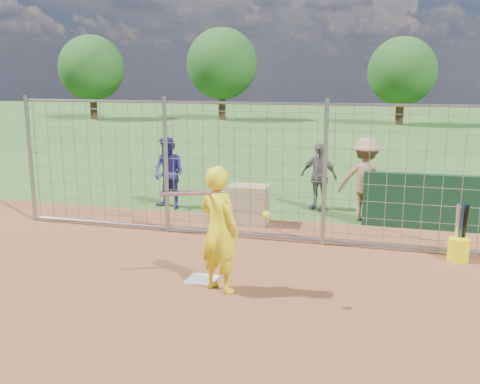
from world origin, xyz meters
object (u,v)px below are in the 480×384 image
(bystander_a, at_px, (169,173))
(equipment_bin, at_px, (249,205))
(bystander_b, at_px, (319,176))
(bucket_with_bats, at_px, (459,246))
(bystander_c, at_px, (365,179))
(batter, at_px, (219,229))

(bystander_a, xyz_separation_m, equipment_bin, (2.09, -0.80, -0.42))
(bystander_b, height_order, bucket_with_bats, bystander_b)
(bystander_a, height_order, bystander_c, bystander_c)
(bystander_c, bearing_deg, batter, 72.86)
(bystander_c, bearing_deg, bucket_with_bats, 131.03)
(bystander_a, height_order, equipment_bin, bystander_a)
(batter, relative_size, bystander_a, 1.09)
(batter, xyz_separation_m, bucket_with_bats, (3.38, 2.25, -0.65))
(batter, bearing_deg, bystander_c, -88.39)
(bystander_a, distance_m, bystander_b, 3.39)
(bystander_a, distance_m, equipment_bin, 2.28)
(bucket_with_bats, bearing_deg, batter, -146.43)
(bystander_a, bearing_deg, bystander_c, 19.61)
(batter, distance_m, bucket_with_bats, 4.11)
(bystander_a, distance_m, bystander_c, 4.35)
(bystander_b, xyz_separation_m, bucket_with_bats, (2.69, -2.87, -0.52))
(equipment_bin, bearing_deg, bucket_with_bats, -20.10)
(bystander_b, relative_size, bucket_with_bats, 1.57)
(bystander_b, bearing_deg, bystander_c, -10.24)
(batter, height_order, bystander_b, batter)
(bystander_b, xyz_separation_m, bystander_c, (1.06, -0.67, 0.11))
(equipment_bin, bearing_deg, bystander_a, 156.77)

